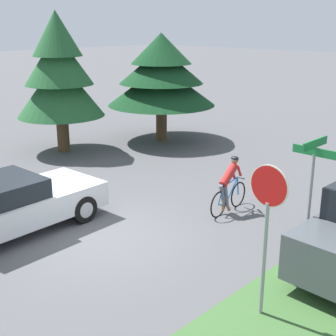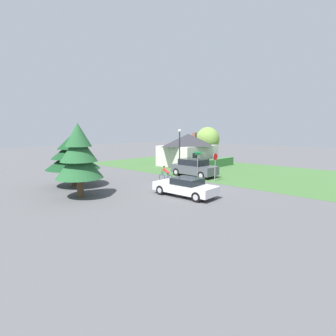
{
  "view_description": "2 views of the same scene",
  "coord_description": "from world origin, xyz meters",
  "px_view_note": "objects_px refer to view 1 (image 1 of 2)",
  "views": [
    {
      "loc": [
        8.14,
        -6.1,
        4.84
      ],
      "look_at": [
        -0.24,
        2.58,
        1.06
      ],
      "focal_mm": 50.0,
      "sensor_mm": 36.0,
      "label": 1
    },
    {
      "loc": [
        -16.16,
        -13.26,
        4.69
      ],
      "look_at": [
        -0.95,
        1.02,
        1.75
      ],
      "focal_mm": 28.0,
      "sensor_mm": 36.0,
      "label": 2
    }
  ],
  "objects_px": {
    "conifer_tall_near": "(59,72)",
    "stop_sign": "(267,211)",
    "cyclist": "(229,186)",
    "street_name_sign": "(311,182)",
    "conifer_tall_far": "(161,75)",
    "sedan_left_lane": "(4,207)"
  },
  "relations": [
    {
      "from": "stop_sign",
      "to": "conifer_tall_far",
      "type": "relative_size",
      "value": 0.6
    },
    {
      "from": "conifer_tall_near",
      "to": "conifer_tall_far",
      "type": "height_order",
      "value": "conifer_tall_near"
    },
    {
      "from": "cyclist",
      "to": "street_name_sign",
      "type": "height_order",
      "value": "street_name_sign"
    },
    {
      "from": "cyclist",
      "to": "conifer_tall_far",
      "type": "height_order",
      "value": "conifer_tall_far"
    },
    {
      "from": "sedan_left_lane",
      "to": "street_name_sign",
      "type": "bearing_deg",
      "value": -63.03
    },
    {
      "from": "cyclist",
      "to": "conifer_tall_near",
      "type": "distance_m",
      "value": 8.69
    },
    {
      "from": "stop_sign",
      "to": "conifer_tall_near",
      "type": "distance_m",
      "value": 12.19
    },
    {
      "from": "stop_sign",
      "to": "conifer_tall_far",
      "type": "height_order",
      "value": "conifer_tall_far"
    },
    {
      "from": "street_name_sign",
      "to": "conifer_tall_far",
      "type": "relative_size",
      "value": 0.61
    },
    {
      "from": "cyclist",
      "to": "conifer_tall_far",
      "type": "bearing_deg",
      "value": 53.05
    },
    {
      "from": "stop_sign",
      "to": "conifer_tall_near",
      "type": "bearing_deg",
      "value": -16.98
    },
    {
      "from": "cyclist",
      "to": "stop_sign",
      "type": "xyz_separation_m",
      "value": [
        3.18,
        -3.29,
        1.19
      ]
    },
    {
      "from": "street_name_sign",
      "to": "cyclist",
      "type": "bearing_deg",
      "value": 154.59
    },
    {
      "from": "street_name_sign",
      "to": "conifer_tall_far",
      "type": "distance_m",
      "value": 11.43
    },
    {
      "from": "conifer_tall_near",
      "to": "conifer_tall_far",
      "type": "bearing_deg",
      "value": 68.73
    },
    {
      "from": "cyclist",
      "to": "stop_sign",
      "type": "distance_m",
      "value": 4.73
    },
    {
      "from": "sedan_left_lane",
      "to": "cyclist",
      "type": "bearing_deg",
      "value": -34.43
    },
    {
      "from": "sedan_left_lane",
      "to": "conifer_tall_far",
      "type": "bearing_deg",
      "value": 20.4
    },
    {
      "from": "cyclist",
      "to": "conifer_tall_far",
      "type": "distance_m",
      "value": 8.38
    },
    {
      "from": "stop_sign",
      "to": "street_name_sign",
      "type": "xyz_separation_m",
      "value": [
        -0.2,
        1.87,
        -0.01
      ]
    },
    {
      "from": "conifer_tall_near",
      "to": "stop_sign",
      "type": "bearing_deg",
      "value": -18.05
    },
    {
      "from": "cyclist",
      "to": "stop_sign",
      "type": "bearing_deg",
      "value": -140.27
    }
  ]
}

